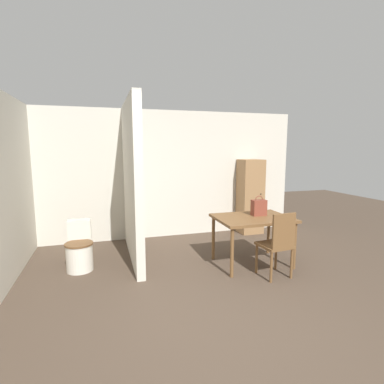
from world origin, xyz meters
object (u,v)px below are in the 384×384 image
at_px(toilet, 80,250).
at_px(handbag, 259,207).
at_px(dining_table, 253,222).
at_px(wooden_chair, 278,243).
at_px(wooden_cabinet, 250,196).

distance_m(toilet, handbag, 2.76).
relative_size(dining_table, toilet, 1.60).
distance_m(wooden_chair, handbag, 0.72).
distance_m(toilet, wooden_cabinet, 3.51).
relative_size(wooden_chair, handbag, 3.00).
relative_size(dining_table, wooden_cabinet, 0.73).
bearing_deg(toilet, handbag, -10.28).
bearing_deg(wooden_cabinet, handbag, -113.24).
height_order(wooden_chair, toilet, wooden_chair).
xyz_separation_m(wooden_chair, toilet, (-2.61, 1.11, -0.21)).
height_order(dining_table, wooden_cabinet, wooden_cabinet).
bearing_deg(wooden_chair, wooden_cabinet, 66.33).
bearing_deg(toilet, wooden_chair, -22.93).
xyz_separation_m(dining_table, wooden_chair, (0.09, -0.55, -0.16)).
relative_size(toilet, wooden_cabinet, 0.45).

